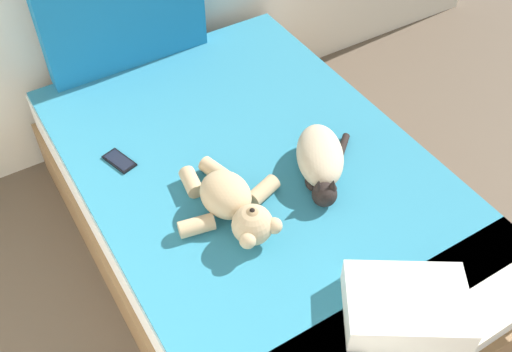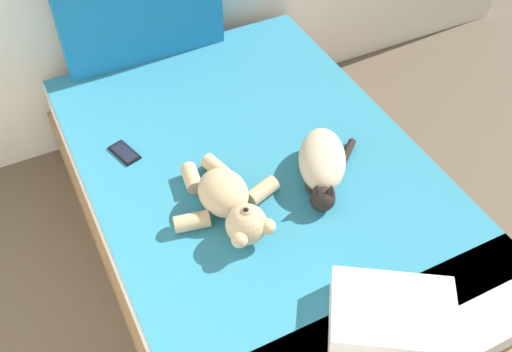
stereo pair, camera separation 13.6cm
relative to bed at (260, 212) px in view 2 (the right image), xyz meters
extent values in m
cube|color=olive|center=(0.00, 0.00, -0.11)|extent=(1.41, 2.09, 0.32)
cube|color=white|center=(0.00, 0.00, 0.15)|extent=(1.36, 2.03, 0.20)
cube|color=teal|center=(0.00, 0.07, 0.26)|extent=(1.35, 1.88, 0.02)
cube|color=silver|center=(0.00, -0.87, 0.26)|extent=(1.35, 0.33, 0.02)
cube|color=#1972AD|center=(-0.15, 0.98, 0.53)|extent=(0.80, 0.10, 0.52)
ellipsoid|color=#C6B293|center=(0.22, -0.12, 0.35)|extent=(0.33, 0.39, 0.15)
sphere|color=black|center=(0.12, -0.29, 0.32)|extent=(0.10, 0.10, 0.10)
cone|color=black|center=(0.15, -0.30, 0.38)|extent=(0.04, 0.04, 0.04)
cone|color=black|center=(0.10, -0.28, 0.38)|extent=(0.04, 0.04, 0.04)
cylinder|color=black|center=(0.36, -0.09, 0.29)|extent=(0.14, 0.13, 0.03)
ellipsoid|color=black|center=(0.14, -0.19, 0.29)|extent=(0.10, 0.11, 0.04)
ellipsoid|color=tan|center=(-0.22, -0.11, 0.35)|extent=(0.20, 0.24, 0.15)
sphere|color=tan|center=(-0.20, -0.29, 0.35)|extent=(0.15, 0.15, 0.15)
sphere|color=#9E7F58|center=(-0.20, -0.29, 0.40)|extent=(0.06, 0.06, 0.06)
sphere|color=black|center=(-0.20, -0.29, 0.43)|extent=(0.02, 0.02, 0.02)
sphere|color=tan|center=(-0.14, -0.34, 0.36)|extent=(0.06, 0.06, 0.06)
sphere|color=tan|center=(-0.26, -0.35, 0.36)|extent=(0.06, 0.06, 0.06)
cylinder|color=tan|center=(-0.06, -0.14, 0.30)|extent=(0.15, 0.11, 0.07)
cylinder|color=tan|center=(-0.17, 0.06, 0.30)|extent=(0.10, 0.14, 0.07)
cylinder|color=tan|center=(-0.37, -0.16, 0.30)|extent=(0.14, 0.09, 0.07)
cylinder|color=tan|center=(-0.28, 0.05, 0.30)|extent=(0.08, 0.13, 0.07)
cube|color=black|center=(-0.47, 0.34, 0.28)|extent=(0.11, 0.16, 0.01)
cube|color=black|center=(-0.47, 0.34, 0.28)|extent=(0.09, 0.14, 0.00)
cube|color=white|center=(0.06, -0.83, 0.33)|extent=(0.49, 0.45, 0.11)
camera|label=1|loc=(-0.89, -1.43, 2.02)|focal=41.11mm
camera|label=2|loc=(-0.77, -1.50, 2.02)|focal=41.11mm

